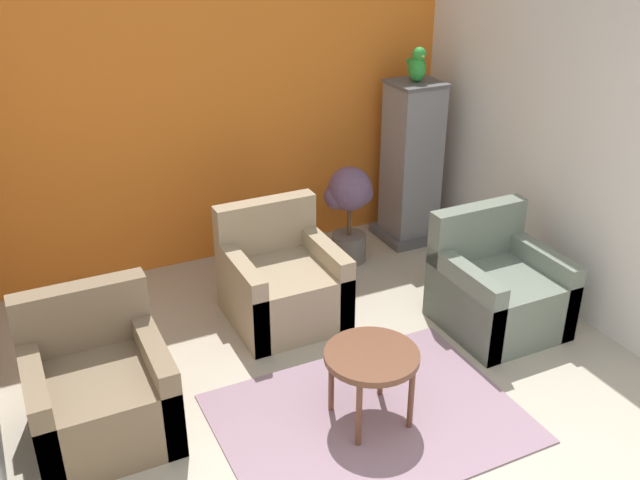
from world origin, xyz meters
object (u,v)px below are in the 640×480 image
(armchair_right, at_px, (497,291))
(parrot, at_px, (417,65))
(birdcage, at_px, (411,165))
(armchair_left, at_px, (99,393))
(armchair_middle, at_px, (282,284))
(coffee_table, at_px, (372,361))
(potted_plant, at_px, (349,204))

(armchair_right, distance_m, parrot, 2.04)
(birdcage, xyz_separation_m, parrot, (0.00, 0.00, 0.88))
(parrot, bearing_deg, birdcage, -90.00)
(armchair_left, xyz_separation_m, armchair_right, (2.82, -0.07, 0.00))
(armchair_left, height_order, armchair_middle, same)
(armchair_middle, relative_size, birdcage, 0.58)
(coffee_table, relative_size, armchair_middle, 0.66)
(coffee_table, height_order, birdcage, birdcage)
(birdcage, bearing_deg, armchair_right, -98.29)
(coffee_table, height_order, parrot, parrot)
(coffee_table, xyz_separation_m, birdcage, (1.58, 2.08, 0.27))
(birdcage, height_order, potted_plant, birdcage)
(armchair_left, height_order, potted_plant, potted_plant)
(armchair_middle, distance_m, potted_plant, 1.10)
(armchair_right, distance_m, birdcage, 1.62)
(parrot, bearing_deg, armchair_right, -98.27)
(birdcage, distance_m, potted_plant, 0.76)
(armchair_right, height_order, potted_plant, potted_plant)
(armchair_middle, xyz_separation_m, birdcage, (1.59, 0.78, 0.42))
(armchair_left, bearing_deg, birdcage, 25.97)
(armchair_left, height_order, parrot, parrot)
(armchair_left, relative_size, armchair_middle, 1.00)
(coffee_table, xyz_separation_m, potted_plant, (0.86, 1.90, 0.10))
(parrot, bearing_deg, coffee_table, -127.14)
(armchair_right, relative_size, armchair_middle, 1.00)
(armchair_left, distance_m, birdcage, 3.41)
(coffee_table, xyz_separation_m, armchair_middle, (-0.02, 1.30, -0.15))
(coffee_table, bearing_deg, birdcage, 52.83)
(coffee_table, relative_size, armchair_left, 0.66)
(birdcage, bearing_deg, armchair_middle, -153.94)
(coffee_table, bearing_deg, armchair_left, 157.90)
(birdcage, bearing_deg, armchair_left, -154.03)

